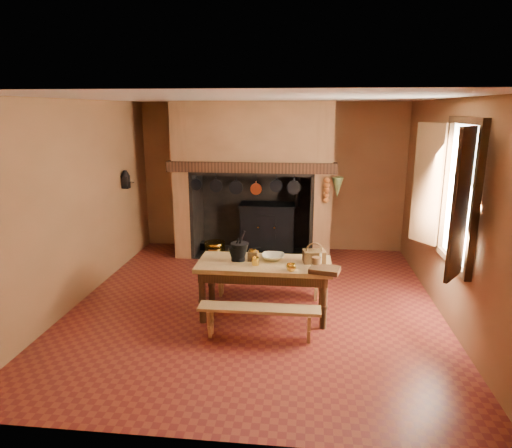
# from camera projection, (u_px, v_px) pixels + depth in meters

# --- Properties ---
(floor) EXTENTS (5.50, 5.50, 0.00)m
(floor) POSITION_uv_depth(u_px,v_px,m) (256.00, 304.00, 6.41)
(floor) COLOR maroon
(floor) RESTS_ON ground
(ceiling) EXTENTS (5.50, 5.50, 0.00)m
(ceiling) POSITION_uv_depth(u_px,v_px,m) (256.00, 98.00, 5.73)
(ceiling) COLOR silver
(ceiling) RESTS_ON back_wall
(back_wall) EXTENTS (5.00, 0.02, 2.80)m
(back_wall) POSITION_uv_depth(u_px,v_px,m) (272.00, 177.00, 8.72)
(back_wall) COLOR #8E5D38
(back_wall) RESTS_ON floor
(wall_left) EXTENTS (0.02, 5.50, 2.80)m
(wall_left) POSITION_uv_depth(u_px,v_px,m) (78.00, 203.00, 6.34)
(wall_left) COLOR #8E5D38
(wall_left) RESTS_ON floor
(wall_right) EXTENTS (0.02, 5.50, 2.80)m
(wall_right) POSITION_uv_depth(u_px,v_px,m) (451.00, 211.00, 5.80)
(wall_right) COLOR #8E5D38
(wall_right) RESTS_ON floor
(wall_front) EXTENTS (5.00, 0.02, 2.80)m
(wall_front) POSITION_uv_depth(u_px,v_px,m) (216.00, 283.00, 3.42)
(wall_front) COLOR #8E5D38
(wall_front) RESTS_ON floor
(chimney_breast) EXTENTS (2.95, 0.96, 2.80)m
(chimney_breast) POSITION_uv_depth(u_px,v_px,m) (254.00, 158.00, 8.23)
(chimney_breast) COLOR #8E5D38
(chimney_breast) RESTS_ON floor
(iron_range) EXTENTS (1.12, 0.55, 1.60)m
(iron_range) POSITION_uv_depth(u_px,v_px,m) (268.00, 227.00, 8.66)
(iron_range) COLOR black
(iron_range) RESTS_ON floor
(hearth_pans) EXTENTS (0.51, 0.62, 0.20)m
(hearth_pans) POSITION_uv_depth(u_px,v_px,m) (214.00, 249.00, 8.64)
(hearth_pans) COLOR gold
(hearth_pans) RESTS_ON floor
(hanging_pans) EXTENTS (1.92, 0.29, 0.27)m
(hanging_pans) POSITION_uv_depth(u_px,v_px,m) (248.00, 187.00, 7.86)
(hanging_pans) COLOR black
(hanging_pans) RESTS_ON chimney_breast
(onion_string) EXTENTS (0.12, 0.10, 0.46)m
(onion_string) POSITION_uv_depth(u_px,v_px,m) (326.00, 190.00, 7.71)
(onion_string) COLOR #A8551F
(onion_string) RESTS_ON chimney_breast
(herb_bunch) EXTENTS (0.20, 0.20, 0.35)m
(herb_bunch) POSITION_uv_depth(u_px,v_px,m) (337.00, 188.00, 7.67)
(herb_bunch) COLOR #4D582A
(herb_bunch) RESTS_ON chimney_breast
(window) EXTENTS (0.39, 1.75, 1.76)m
(window) POSITION_uv_depth(u_px,v_px,m) (451.00, 193.00, 5.36)
(window) COLOR white
(window) RESTS_ON wall_right
(wall_coffee_mill) EXTENTS (0.23, 0.16, 0.31)m
(wall_coffee_mill) POSITION_uv_depth(u_px,v_px,m) (126.00, 178.00, 7.79)
(wall_coffee_mill) COLOR black
(wall_coffee_mill) RESTS_ON wall_left
(work_table) EXTENTS (1.72, 0.76, 0.75)m
(work_table) POSITION_uv_depth(u_px,v_px,m) (264.00, 271.00, 5.91)
(work_table) COLOR tan
(work_table) RESTS_ON floor
(bench_front) EXTENTS (1.44, 0.25, 0.41)m
(bench_front) POSITION_uv_depth(u_px,v_px,m) (259.00, 315.00, 5.38)
(bench_front) COLOR tan
(bench_front) RESTS_ON floor
(bench_back) EXTENTS (1.70, 0.30, 0.48)m
(bench_back) POSITION_uv_depth(u_px,v_px,m) (268.00, 274.00, 6.56)
(bench_back) COLOR tan
(bench_back) RESTS_ON floor
(mortar_large) EXTENTS (0.24, 0.24, 0.41)m
(mortar_large) POSITION_uv_depth(u_px,v_px,m) (240.00, 251.00, 5.91)
(mortar_large) COLOR black
(mortar_large) RESTS_ON work_table
(mortar_small) EXTENTS (0.18, 0.18, 0.31)m
(mortar_small) POSITION_uv_depth(u_px,v_px,m) (235.00, 253.00, 5.91)
(mortar_small) COLOR black
(mortar_small) RESTS_ON work_table
(coffee_grinder) EXTENTS (0.16, 0.12, 0.19)m
(coffee_grinder) POSITION_uv_depth(u_px,v_px,m) (253.00, 255.00, 5.94)
(coffee_grinder) COLOR #3E2413
(coffee_grinder) RESTS_ON work_table
(brass_mug_a) EXTENTS (0.11, 0.11, 0.10)m
(brass_mug_a) POSITION_uv_depth(u_px,v_px,m) (255.00, 261.00, 5.77)
(brass_mug_a) COLOR gold
(brass_mug_a) RESTS_ON work_table
(brass_mug_b) EXTENTS (0.09, 0.09, 0.08)m
(brass_mug_b) POSITION_uv_depth(u_px,v_px,m) (256.00, 254.00, 6.10)
(brass_mug_b) COLOR gold
(brass_mug_b) RESTS_ON work_table
(mixing_bowl) EXTENTS (0.30, 0.30, 0.07)m
(mixing_bowl) POSITION_uv_depth(u_px,v_px,m) (273.00, 257.00, 5.97)
(mixing_bowl) COLOR #B3AD8A
(mixing_bowl) RESTS_ON work_table
(stoneware_crock) EXTENTS (0.14, 0.14, 0.14)m
(stoneware_crock) POSITION_uv_depth(u_px,v_px,m) (316.00, 263.00, 5.64)
(stoneware_crock) COLOR brown
(stoneware_crock) RESTS_ON work_table
(glass_jar) EXTENTS (0.11, 0.11, 0.15)m
(glass_jar) POSITION_uv_depth(u_px,v_px,m) (320.00, 258.00, 5.81)
(glass_jar) COLOR beige
(glass_jar) RESTS_ON work_table
(wicker_basket) EXTENTS (0.30, 0.24, 0.27)m
(wicker_basket) POSITION_uv_depth(u_px,v_px,m) (314.00, 256.00, 5.86)
(wicker_basket) COLOR #543A19
(wicker_basket) RESTS_ON work_table
(wooden_tray) EXTENTS (0.40, 0.33, 0.06)m
(wooden_tray) POSITION_uv_depth(u_px,v_px,m) (325.00, 270.00, 5.51)
(wooden_tray) COLOR #3E2413
(wooden_tray) RESTS_ON work_table
(brass_cup) EXTENTS (0.15, 0.15, 0.09)m
(brass_cup) POSITION_uv_depth(u_px,v_px,m) (291.00, 268.00, 5.54)
(brass_cup) COLOR gold
(brass_cup) RESTS_ON work_table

